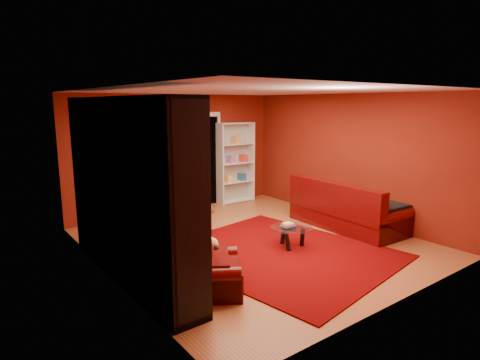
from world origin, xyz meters
TOP-DOWN VIEW (x-y plane):
  - floor at (0.00, 0.00)m, footprint 5.00×5.50m
  - ceiling at (0.00, 0.00)m, footprint 5.00×5.50m
  - wall_back at (0.00, 2.77)m, footprint 5.00×0.05m
  - wall_left at (-2.52, 0.00)m, footprint 0.05×5.50m
  - wall_right at (2.52, 0.00)m, footprint 0.05×5.50m
  - doorway at (0.60, 2.73)m, footprint 1.06×0.60m
  - rug at (0.00, -0.69)m, footprint 3.39×3.79m
  - media_unit at (-2.27, -0.15)m, footprint 0.59×3.26m
  - christmas_tree at (-0.83, 1.88)m, footprint 1.34×1.34m
  - gift_box_green at (-0.48, 1.80)m, footprint 0.26×0.26m
  - gift_box_red at (-1.03, 2.42)m, footprint 0.28×0.28m
  - white_bookshelf at (1.48, 2.57)m, footprint 0.94×0.36m
  - armchair at (-1.63, -1.07)m, footprint 1.34×1.34m
  - dog at (-1.65, -1.00)m, footprint 0.47×0.50m
  - sofa at (2.02, -0.41)m, footprint 1.08×2.27m
  - coffee_table at (0.33, -0.59)m, footprint 0.73×0.73m
  - acrylic_chair at (-0.51, 1.00)m, footprint 0.58×0.61m

SIDE VIEW (x-z plane):
  - floor at x=0.00m, z-range -0.05..0.00m
  - rug at x=0.00m, z-range 0.00..0.02m
  - gift_box_red at x=-1.03m, z-range 0.00..0.24m
  - gift_box_green at x=-0.48m, z-range 0.00..0.24m
  - coffee_table at x=0.33m, z-range -0.04..0.41m
  - armchair at x=-1.63m, z-range 0.00..0.76m
  - acrylic_chair at x=-0.51m, z-range 0.00..0.89m
  - sofa at x=2.02m, z-range 0.00..0.96m
  - dog at x=-1.65m, z-range 0.44..0.69m
  - christmas_tree at x=-0.83m, z-range -0.03..1.95m
  - white_bookshelf at x=1.48m, z-range -0.03..1.97m
  - doorway at x=0.60m, z-range -0.03..2.13m
  - media_unit at x=-2.27m, z-range 0.00..2.49m
  - wall_back at x=0.00m, z-range 0.00..2.60m
  - wall_left at x=-2.52m, z-range 0.00..2.60m
  - wall_right at x=2.52m, z-range 0.00..2.60m
  - ceiling at x=0.00m, z-range 2.60..2.65m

